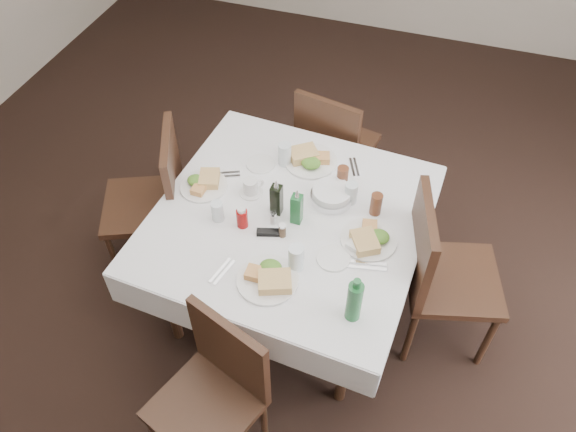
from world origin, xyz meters
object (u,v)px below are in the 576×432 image
object	(u,v)px
oil_cruet_green	(297,208)
chair_north	(333,143)
chair_west	(157,195)
water_n	(285,154)
water_e	(351,193)
green_bottle	(354,301)
ketchup_bottle	(242,218)
water_w	(217,211)
water_s	(296,258)
bread_basket	(332,195)
oil_cruet_dark	(276,198)
coffee_mug	(251,187)
chair_east	(438,269)
chair_south	(217,386)
dining_table	(289,225)

from	to	relation	value
oil_cruet_green	chair_north	bearing A→B (deg)	92.69
chair_west	water_n	xyz separation A→B (m)	(0.70, 0.31, 0.26)
water_e	chair_west	bearing A→B (deg)	-173.26
water_n	green_bottle	world-z (taller)	green_bottle
water_n	water_e	xyz separation A→B (m)	(0.44, -0.18, -0.01)
ketchup_bottle	green_bottle	bearing A→B (deg)	-27.55
ketchup_bottle	water_w	bearing A→B (deg)	179.48
water_s	bread_basket	distance (m)	0.50
water_n	oil_cruet_dark	world-z (taller)	oil_cruet_dark
coffee_mug	green_bottle	xyz separation A→B (m)	(0.72, -0.59, 0.08)
chair_west	water_s	world-z (taller)	chair_west
chair_north	water_s	size ratio (longest dim) A/B	6.61
chair_west	oil_cruet_dark	distance (m)	0.84
oil_cruet_dark	chair_east	bearing A→B (deg)	1.87
water_n	water_s	xyz separation A→B (m)	(0.29, -0.70, 0.00)
oil_cruet_dark	green_bottle	world-z (taller)	green_bottle
chair_east	chair_west	xyz separation A→B (m)	(-1.68, 0.04, -0.02)
chair_south	water_w	bearing A→B (deg)	111.27
chair_north	ketchup_bottle	bearing A→B (deg)	-101.59
chair_west	water_s	size ratio (longest dim) A/B	6.99
chair_east	green_bottle	bearing A→B (deg)	-123.11
chair_north	green_bottle	bearing A→B (deg)	-71.60
chair_west	oil_cruet_green	bearing A→B (deg)	-5.82
dining_table	coffee_mug	bearing A→B (deg)	159.43
dining_table	coffee_mug	world-z (taller)	coffee_mug
coffee_mug	bread_basket	bearing A→B (deg)	11.50
chair_south	water_e	xyz separation A→B (m)	(0.33, 1.12, 0.29)
oil_cruet_green	water_s	bearing A→B (deg)	-72.50
water_s	bread_basket	bearing A→B (deg)	85.09
chair_north	coffee_mug	xyz separation A→B (m)	(-0.26, -0.81, 0.26)
bread_basket	ketchup_bottle	distance (m)	0.51
dining_table	bread_basket	world-z (taller)	bread_basket
water_w	coffee_mug	bearing A→B (deg)	67.77
chair_north	chair_west	distance (m)	1.20
water_e	ketchup_bottle	bearing A→B (deg)	-144.70
water_n	oil_cruet_green	xyz separation A→B (m)	(0.20, -0.41, 0.03)
chair_west	water_w	size ratio (longest dim) A/B	8.50
water_w	oil_cruet_green	distance (m)	0.42
bread_basket	oil_cruet_dark	world-z (taller)	oil_cruet_dark
chair_south	bread_basket	world-z (taller)	chair_south
chair_west	green_bottle	bearing A→B (deg)	-23.16
dining_table	green_bottle	world-z (taller)	green_bottle
chair_east	ketchup_bottle	size ratio (longest dim) A/B	8.01
chair_north	ketchup_bottle	xyz separation A→B (m)	(-0.21, -1.05, 0.28)
oil_cruet_green	ketchup_bottle	distance (m)	0.29
ketchup_bottle	bread_basket	bearing A→B (deg)	39.82
chair_south	green_bottle	size ratio (longest dim) A/B	3.41
ketchup_bottle	oil_cruet_dark	bearing A→B (deg)	47.29
water_s	water_e	xyz separation A→B (m)	(0.14, 0.52, -0.01)
oil_cruet_dark	coffee_mug	xyz separation A→B (m)	(-0.18, 0.09, -0.06)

